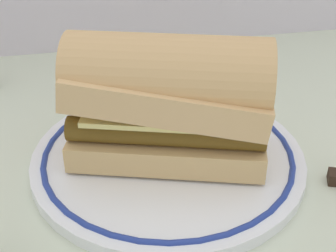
% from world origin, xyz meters
% --- Properties ---
extents(ground_plane, '(1.50, 1.50, 0.00)m').
position_xyz_m(ground_plane, '(0.00, 0.00, 0.00)').
color(ground_plane, beige).
extents(plate, '(0.27, 0.27, 0.01)m').
position_xyz_m(plate, '(0.02, 0.01, 0.01)').
color(plate, white).
rests_on(plate, ground_plane).
extents(sausage_sandwich, '(0.21, 0.14, 0.12)m').
position_xyz_m(sausage_sandwich, '(0.02, 0.01, 0.08)').
color(sausage_sandwich, tan).
rests_on(sausage_sandwich, plate).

